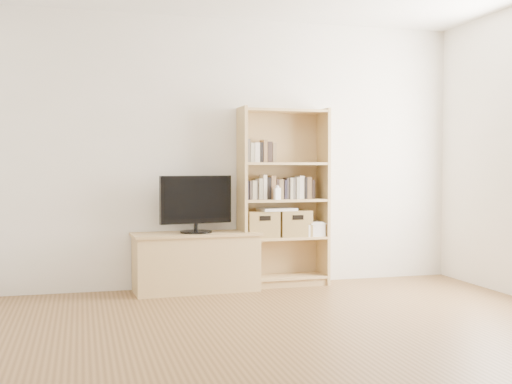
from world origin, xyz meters
name	(u,v)px	position (x,y,z in m)	size (l,w,h in m)	color
floor	(336,357)	(0.00, 0.00, 0.00)	(4.50, 5.00, 0.01)	brown
back_wall	(239,153)	(0.00, 2.50, 1.30)	(4.50, 0.02, 2.60)	white
tv_stand	(196,263)	(-0.46, 2.29, 0.26)	(1.14, 0.43, 0.52)	tan
bookshelf	(283,197)	(0.41, 2.35, 0.87)	(0.87, 0.31, 1.74)	tan
television	(196,204)	(-0.46, 2.29, 0.82)	(0.69, 0.05, 0.54)	black
books_row_mid	(283,188)	(0.41, 2.37, 0.96)	(0.81, 0.16, 0.22)	black
books_row_upper	(264,151)	(0.22, 2.36, 1.31)	(0.42, 0.15, 0.22)	black
baby_monitor	(277,194)	(0.32, 2.25, 0.90)	(0.06, 0.04, 0.11)	white
basket_left	(261,224)	(0.18, 2.34, 0.61)	(0.31, 0.25, 0.25)	olive
basket_right	(294,223)	(0.52, 2.34, 0.61)	(0.31, 0.25, 0.25)	olive
laptop	(277,209)	(0.34, 2.33, 0.75)	(0.35, 0.24, 0.03)	white
magazine_stack	(312,230)	(0.71, 2.35, 0.54)	(0.18, 0.26, 0.12)	beige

